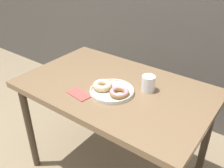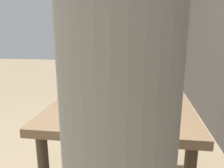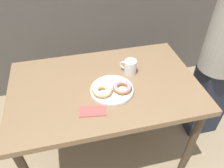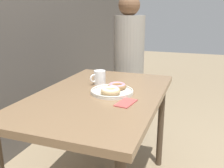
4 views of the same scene
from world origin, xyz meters
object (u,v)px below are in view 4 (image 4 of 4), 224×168
object	(u,v)px
dining_table	(99,106)
coffee_mug	(99,77)
donut_plate	(113,90)
napkin	(126,103)
person_figure	(129,71)

from	to	relation	value
dining_table	coffee_mug	world-z (taller)	coffee_mug
dining_table	donut_plate	bearing A→B (deg)	-70.23
dining_table	napkin	world-z (taller)	napkin
dining_table	napkin	bearing A→B (deg)	-118.30
donut_plate	coffee_mug	distance (m)	0.23
dining_table	donut_plate	xyz separation A→B (m)	(0.03, -0.08, 0.11)
napkin	coffee_mug	bearing A→B (deg)	43.21
coffee_mug	person_figure	size ratio (longest dim) A/B	0.07
donut_plate	coffee_mug	world-z (taller)	coffee_mug
donut_plate	napkin	size ratio (longest dim) A/B	1.78
dining_table	coffee_mug	size ratio (longest dim) A/B	11.61
donut_plate	person_figure	size ratio (longest dim) A/B	0.20
dining_table	person_figure	distance (m)	0.89
dining_table	person_figure	xyz separation A→B (m)	(0.89, 0.06, 0.04)
person_figure	napkin	distance (m)	1.04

